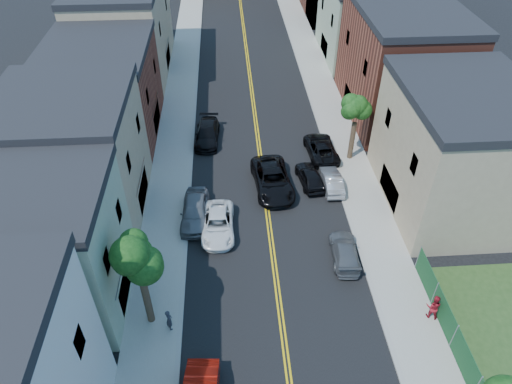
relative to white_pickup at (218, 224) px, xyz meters
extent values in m
cube|color=gray|center=(-4.10, 18.45, -0.63)|extent=(3.20, 100.00, 0.15)
cube|color=gray|center=(11.70, 18.45, -0.63)|extent=(3.20, 100.00, 0.15)
cube|color=gray|center=(-2.35, 18.45, -0.63)|extent=(0.30, 100.00, 0.15)
cube|color=gray|center=(9.95, 18.45, -0.63)|extent=(0.30, 100.00, 0.15)
cube|color=gray|center=(-10.20, -5.55, 3.55)|extent=(9.00, 8.00, 8.50)
cube|color=#998466|center=(-10.20, 3.45, 3.80)|extent=(9.00, 10.00, 9.00)
cube|color=brown|center=(-10.20, 14.45, 3.30)|extent=(9.00, 12.00, 8.00)
cube|color=#998466|center=(-10.20, 28.45, 4.05)|extent=(9.00, 16.00, 9.50)
cube|color=#998466|center=(17.80, 2.45, 3.80)|extent=(9.00, 12.00, 9.00)
cube|color=brown|center=(17.80, 16.45, 4.30)|extent=(9.00, 14.00, 10.00)
cube|color=gray|center=(17.80, 30.45, 3.55)|extent=(9.00, 12.00, 8.50)
cube|color=#143F1E|center=(13.30, -12.05, 0.40)|extent=(0.04, 15.00, 1.90)
cylinder|color=#38251C|center=(-4.10, -7.55, 1.43)|extent=(0.44, 0.44, 3.96)
sphere|color=black|center=(-4.10, -7.55, 5.75)|extent=(5.20, 5.20, 5.20)
sphere|color=black|center=(-3.58, -7.94, 6.79)|extent=(3.90, 3.90, 3.90)
sphere|color=black|center=(-4.62, -7.03, 5.23)|extent=(3.64, 3.64, 3.64)
cylinder|color=#38251C|center=(11.70, 8.45, 1.21)|extent=(0.44, 0.44, 3.52)
sphere|color=black|center=(11.70, 8.45, 4.95)|extent=(4.40, 4.40, 4.40)
sphere|color=black|center=(12.14, 8.12, 5.83)|extent=(3.30, 3.30, 3.30)
sphere|color=black|center=(11.26, 8.89, 4.51)|extent=(3.08, 3.08, 3.08)
imported|color=white|center=(0.00, 0.00, 0.00)|extent=(2.40, 5.09, 1.40)
imported|color=#5C5E64|center=(-1.70, 1.38, 0.16)|extent=(2.25, 5.13, 1.72)
imported|color=black|center=(-0.93, 12.24, 0.06)|extent=(2.48, 5.37, 1.52)
imported|color=#53565A|center=(8.69, -3.24, -0.06)|extent=(2.11, 4.53, 1.28)
imported|color=black|center=(7.60, 5.19, 0.01)|extent=(2.23, 4.36, 1.42)
imported|color=#9C9DA3|center=(9.30, 4.51, -0.04)|extent=(1.43, 4.05, 1.33)
imported|color=black|center=(9.24, 9.24, 0.03)|extent=(2.75, 5.39, 1.46)
imported|color=black|center=(4.45, 4.77, 0.16)|extent=(3.42, 6.47, 1.73)
imported|color=#2A2932|center=(-2.90, -8.22, 0.23)|extent=(0.54, 0.67, 1.57)
imported|color=maroon|center=(12.90, -8.45, 0.36)|extent=(1.09, 0.99, 1.82)
camera|label=1|loc=(1.10, -24.84, 23.53)|focal=32.72mm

